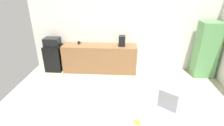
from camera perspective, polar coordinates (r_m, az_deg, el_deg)
wall_back at (r=5.81m, az=3.50°, el=10.47°), size 6.00×0.10×2.60m
counter_block at (r=5.79m, az=-3.96°, el=1.55°), size 2.38×0.60×0.90m
mini_fridge at (r=6.19m, az=-18.22°, el=1.64°), size 0.54×0.54×0.85m
microwave at (r=6.01m, az=-18.90°, el=6.54°), size 0.48×0.38×0.26m
locker_cabinet at (r=6.06m, az=28.28°, el=3.74°), size 0.60×0.50×1.70m
chair_gray at (r=3.58m, az=16.78°, el=-13.87°), size 0.59×0.59×0.83m
fruit_bowl at (r=2.78m, az=7.80°, el=-18.89°), size 0.28×0.28×0.11m
mug_white at (r=5.82m, az=-10.71°, el=6.53°), size 0.13×0.08×0.09m
coffee_maker at (r=5.54m, az=3.27°, el=7.21°), size 0.20×0.24×0.32m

